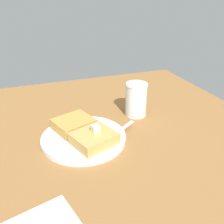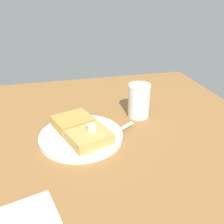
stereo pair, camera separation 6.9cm
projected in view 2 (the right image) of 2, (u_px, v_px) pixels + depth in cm
name	position (u px, v px, depth cm)	size (l,w,h in cm)	color
table_surface	(91.00, 148.00, 63.23)	(99.59, 99.59, 2.47)	olive
plate	(81.00, 136.00, 64.59)	(21.55, 21.55, 1.40)	silver
toast_slice_left	(89.00, 137.00, 60.33)	(8.42, 9.58, 2.77)	tan
toast_slice_middle	(73.00, 122.00, 67.09)	(8.42, 9.58, 2.77)	#C28C40
butter_pat_primary	(93.00, 128.00, 59.76)	(1.90, 1.71, 1.90)	#F3E8B5
fork	(111.00, 135.00, 63.33)	(10.23, 14.01, 0.36)	silver
syrup_jar	(139.00, 102.00, 74.30)	(6.64, 6.64, 10.19)	#431B08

